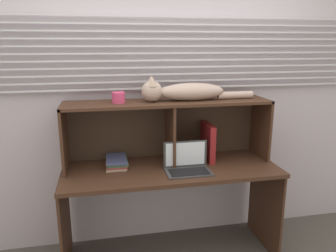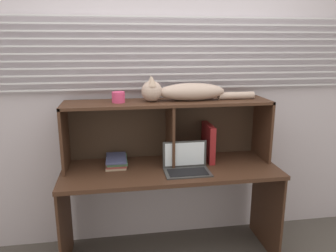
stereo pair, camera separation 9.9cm
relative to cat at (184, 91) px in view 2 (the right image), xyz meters
name	(u,v)px [view 2 (the right image)]	position (x,y,z in m)	size (l,w,h in m)	color
back_panel_with_blinds	(164,94)	(-0.12, 0.22, -0.05)	(4.40, 0.08, 2.50)	#BCB3BD
desk	(171,184)	(-0.12, -0.12, -0.70)	(1.62, 0.61, 0.75)	#41271A
hutch_shelf_unit	(167,119)	(-0.12, 0.04, -0.22)	(1.57, 0.35, 0.49)	#41271A
cat	(184,91)	(0.00, 0.00, 0.00)	(0.88, 0.17, 0.19)	#BBA192
laptop	(186,165)	(-0.02, -0.21, -0.52)	(0.33, 0.21, 0.21)	#373737
binder_upright	(208,142)	(0.21, 0.00, -0.41)	(0.05, 0.26, 0.30)	maroon
book_stack	(116,161)	(-0.52, 0.00, -0.53)	(0.16, 0.26, 0.07)	gray
small_basket	(118,97)	(-0.49, 0.00, -0.03)	(0.10, 0.10, 0.08)	#D6406F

